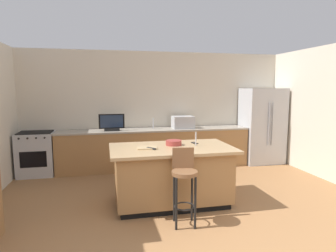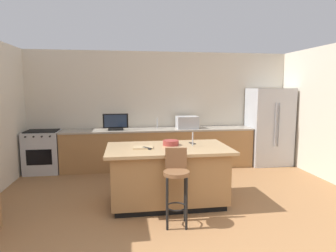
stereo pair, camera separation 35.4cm
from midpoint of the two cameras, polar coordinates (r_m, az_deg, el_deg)
wall_back at (r=6.80m, az=-3.70°, el=3.43°), size 6.59×0.12×2.65m
counter_back at (r=6.54m, az=-4.12°, el=-4.50°), size 4.29×0.62×0.90m
kitchen_island at (r=4.54m, az=-1.53°, el=-9.71°), size 1.88×1.08×0.91m
refrigerator at (r=7.26m, az=16.86°, el=0.05°), size 0.95×0.74×1.81m
range_oven at (r=6.66m, az=-26.12°, el=-4.97°), size 0.72×0.63×0.92m
microwave at (r=6.56m, az=1.44°, el=0.75°), size 0.48×0.36×0.28m
tv_monitor at (r=6.32m, az=-12.73°, el=0.56°), size 0.55×0.16×0.36m
sink_faucet_back at (r=6.54m, az=-4.51°, el=0.54°), size 0.02×0.02×0.24m
sink_faucet_island at (r=4.49m, az=3.32°, el=-2.61°), size 0.02×0.02×0.22m
bar_stool_center at (r=3.83m, az=0.56°, el=-10.59°), size 0.34×0.35×1.02m
fruit_bowl at (r=4.56m, az=-1.09°, el=-3.36°), size 0.25×0.25×0.08m
cell_phone at (r=4.73m, az=3.17°, el=-3.40°), size 0.09×0.16×0.01m
tv_remote at (r=4.29m, az=-5.75°, el=-4.48°), size 0.14×0.16×0.02m
cutting_board at (r=4.34m, az=-6.50°, el=-4.35°), size 0.31×0.23×0.02m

